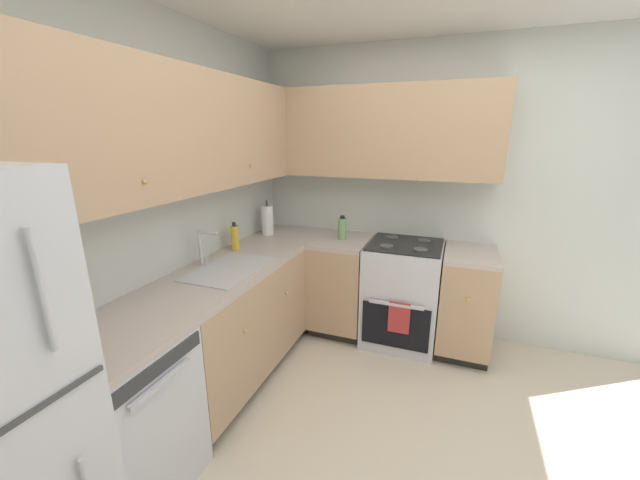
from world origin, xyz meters
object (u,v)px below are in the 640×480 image
paper_towel_roll (268,220)px  soap_bottle (235,238)px  dishwasher (119,420)px  oven_range (403,292)px  oil_bottle (343,228)px

paper_towel_roll → soap_bottle: bearing=177.8°
dishwasher → soap_bottle: soap_bottle is taller
dishwasher → paper_towel_roll: bearing=4.9°
oven_range → dishwasher: bearing=151.1°
soap_bottle → paper_towel_roll: bearing=-2.2°
oven_range → paper_towel_roll: paper_towel_roll is taller
paper_towel_roll → oil_bottle: 0.70m
paper_towel_roll → oil_bottle: (0.09, -0.70, -0.04)m
oven_range → paper_towel_roll: (-0.11, 1.26, 0.57)m
soap_bottle → dishwasher: bearing=-172.5°
oven_range → soap_bottle: soap_bottle is taller
dishwasher → paper_towel_roll: 1.98m
dishwasher → paper_towel_roll: paper_towel_roll is taller
dishwasher → soap_bottle: 1.49m
dishwasher → oven_range: oven_range is taller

